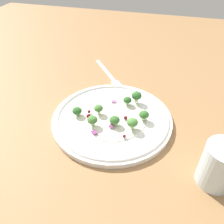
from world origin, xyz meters
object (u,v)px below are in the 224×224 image
broccoli_floret_1 (92,120)px  broccoli_floret_0 (127,100)px  fork (109,74)px  plate (112,118)px  broccoli_floret_2 (77,111)px  water_glass (220,166)px

broccoli_floret_1 → broccoli_floret_0: bearing=-121.2°
fork → plate: bearing=108.2°
broccoli_floret_1 → broccoli_floret_2: broccoli_floret_1 is taller
water_glass → fork: bearing=-47.5°
plate → broccoli_floret_2: bearing=12.7°
broccoli_floret_1 → broccoli_floret_2: 5.37cm
broccoli_floret_2 → fork: size_ratio=0.15×
broccoli_floret_1 → fork: bearing=-82.1°
broccoli_floret_1 → water_glass: water_glass is taller
broccoli_floret_2 → water_glass: size_ratio=0.26×
broccoli_floret_2 → fork: bearing=-93.0°
broccoli_floret_2 → plate: bearing=-167.3°
broccoli_floret_0 → water_glass: bearing=140.4°
plate → broccoli_floret_0: size_ratio=13.47×
broccoli_floret_0 → broccoli_floret_1: (5.92, 9.77, 0.24)cm
broccoli_floret_1 → water_glass: size_ratio=0.27×
plate → broccoli_floret_2: 8.55cm
fork → water_glass: (-29.55, 32.28, 4.10)cm
broccoli_floret_1 → fork: 25.81cm
broccoli_floret_1 → plate: bearing=-128.3°
broccoli_floret_2 → broccoli_floret_0: bearing=-145.6°
plate → broccoli_floret_2: (8.15, 1.83, 1.79)cm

